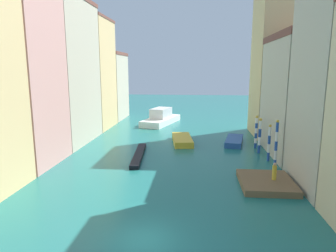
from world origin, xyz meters
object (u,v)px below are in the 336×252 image
at_px(gondola_black, 139,155).
at_px(motorboat_0, 234,141).
at_px(vaporetto_white, 161,118).
at_px(motorboat_1, 182,140).
at_px(mooring_pole_2, 260,135).
at_px(mooring_pole_3, 256,131).
at_px(mooring_pole_0, 276,144).
at_px(mooring_pole_1, 269,142).
at_px(waterfront_dock, 266,183).
at_px(person_on_dock, 274,172).

height_order(gondola_black, motorboat_0, motorboat_0).
bearing_deg(vaporetto_white, motorboat_0, -50.42).
distance_m(vaporetto_white, motorboat_1, 14.79).
distance_m(mooring_pole_2, vaporetto_white, 22.88).
bearing_deg(mooring_pole_3, motorboat_0, 137.43).
bearing_deg(mooring_pole_0, mooring_pole_3, 92.62).
bearing_deg(vaporetto_white, gondola_black, -90.12).
relative_size(mooring_pole_1, mooring_pole_2, 0.95).
relative_size(waterfront_dock, mooring_pole_1, 1.29).
xyz_separation_m(mooring_pole_1, mooring_pole_3, (-0.34, 5.35, 0.07)).
height_order(mooring_pole_2, motorboat_0, mooring_pole_2).
relative_size(mooring_pole_0, mooring_pole_2, 1.18).
height_order(person_on_dock, mooring_pole_3, mooring_pole_3).
distance_m(mooring_pole_1, vaporetto_white, 25.58).
xyz_separation_m(mooring_pole_1, motorboat_1, (-9.59, 7.24, -1.64)).
bearing_deg(mooring_pole_1, mooring_pole_0, -89.51).
height_order(mooring_pole_3, motorboat_0, mooring_pole_3).
relative_size(mooring_pole_0, motorboat_0, 0.79).
distance_m(gondola_black, motorboat_0, 13.61).
xyz_separation_m(mooring_pole_2, mooring_pole_3, (0.03, 2.31, -0.03)).
bearing_deg(gondola_black, mooring_pole_3, 20.62).
bearing_deg(mooring_pole_3, mooring_pole_2, -90.84).
bearing_deg(motorboat_0, motorboat_1, -177.83).
height_order(waterfront_dock, mooring_pole_1, mooring_pole_1).
height_order(person_on_dock, vaporetto_white, vaporetto_white).
relative_size(mooring_pole_3, motorboat_0, 0.66).
xyz_separation_m(gondola_black, motorboat_0, (11.46, 7.35, 0.14)).
relative_size(person_on_dock, mooring_pole_1, 0.37).
height_order(mooring_pole_0, vaporetto_white, mooring_pole_0).
bearing_deg(person_on_dock, mooring_pole_3, 86.20).
distance_m(mooring_pole_0, mooring_pole_1, 2.72).
relative_size(waterfront_dock, mooring_pole_3, 1.25).
bearing_deg(person_on_dock, vaporetto_white, 114.39).
distance_m(person_on_dock, mooring_pole_3, 12.61).
relative_size(waterfront_dock, motorboat_1, 0.77).
bearing_deg(motorboat_1, waterfront_dock, -61.72).
relative_size(mooring_pole_2, motorboat_0, 0.67).
height_order(waterfront_dock, person_on_dock, person_on_dock).
distance_m(mooring_pole_3, motorboat_0, 3.64).
bearing_deg(mooring_pole_1, gondola_black, 179.39).
height_order(mooring_pole_3, motorboat_1, mooring_pole_3).
bearing_deg(vaporetto_white, person_on_dock, -65.61).
relative_size(person_on_dock, motorboat_1, 0.22).
bearing_deg(waterfront_dock, mooring_pole_2, 82.15).
bearing_deg(mooring_pole_0, waterfront_dock, -111.69).
xyz_separation_m(waterfront_dock, motorboat_0, (-0.89, 14.75, 0.08)).
relative_size(motorboat_0, motorboat_1, 0.93).
height_order(waterfront_dock, motorboat_0, motorboat_0).
bearing_deg(mooring_pole_2, vaporetto_white, 126.92).
bearing_deg(mooring_pole_0, motorboat_0, 104.92).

